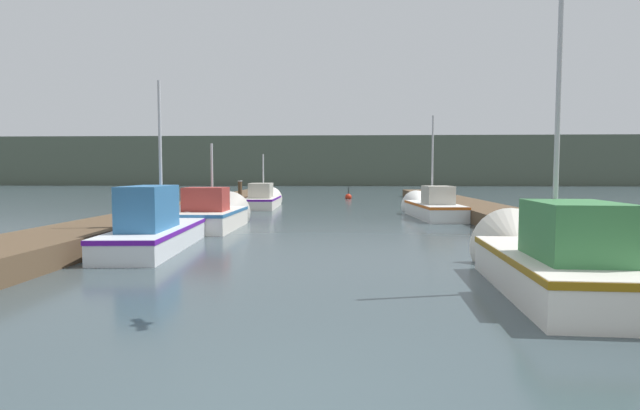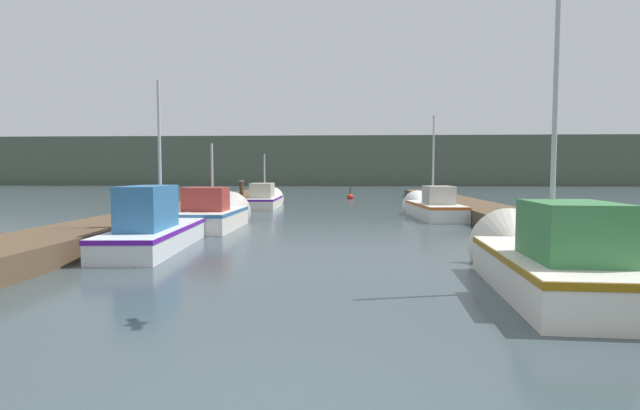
# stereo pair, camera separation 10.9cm
# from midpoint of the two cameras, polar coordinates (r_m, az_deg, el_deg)

# --- Properties ---
(dock_left) EXTENTS (2.22, 40.00, 0.51)m
(dock_left) POSITION_cam_midpoint_polar(r_m,az_deg,el_deg) (20.90, -16.00, -0.87)
(dock_left) COLOR brown
(dock_left) RESTS_ON ground_plane
(dock_right) EXTENTS (2.22, 40.00, 0.51)m
(dock_right) POSITION_cam_midpoint_polar(r_m,az_deg,el_deg) (20.60, 18.83, -1.00)
(dock_right) COLOR brown
(dock_right) RESTS_ON ground_plane
(distant_shore_ridge) EXTENTS (120.00, 16.00, 6.80)m
(distant_shore_ridge) POSITION_cam_midpoint_polar(r_m,az_deg,el_deg) (75.41, 2.37, 4.95)
(distant_shore_ridge) COLOR #4C5647
(distant_shore_ridge) RESTS_ON ground_plane
(fishing_boat_0) EXTENTS (1.99, 4.97, 5.15)m
(fishing_boat_0) POSITION_cam_midpoint_polar(r_m,az_deg,el_deg) (9.09, 24.37, -5.63)
(fishing_boat_0) COLOR silver
(fishing_boat_0) RESTS_ON ground_plane
(fishing_boat_1) EXTENTS (1.83, 6.29, 4.61)m
(fishing_boat_1) POSITION_cam_midpoint_polar(r_m,az_deg,el_deg) (13.65, -17.63, -2.40)
(fishing_boat_1) COLOR silver
(fishing_boat_1) RESTS_ON ground_plane
(fishing_boat_2) EXTENTS (1.81, 4.63, 3.37)m
(fishing_boat_2) POSITION_cam_midpoint_polar(r_m,az_deg,el_deg) (17.54, -12.13, -1.08)
(fishing_boat_2) COLOR silver
(fishing_boat_2) RESTS_ON ground_plane
(fishing_boat_3) EXTENTS (1.89, 5.86, 4.64)m
(fishing_boat_3) POSITION_cam_midpoint_polar(r_m,az_deg,el_deg) (21.70, 12.32, -0.20)
(fishing_boat_3) COLOR silver
(fishing_boat_3) RESTS_ON ground_plane
(fishing_boat_4) EXTENTS (1.69, 5.81, 3.31)m
(fishing_boat_4) POSITION_cam_midpoint_polar(r_m,az_deg,el_deg) (27.40, -6.49, 0.67)
(fishing_boat_4) COLOR silver
(fishing_boat_4) RESTS_ON ground_plane
(mooring_piling_0) EXTENTS (0.26, 0.26, 1.42)m
(mooring_piling_0) POSITION_cam_midpoint_polar(r_m,az_deg,el_deg) (28.15, -9.23, 1.34)
(mooring_piling_0) COLOR #473523
(mooring_piling_0) RESTS_ON ground_plane
(mooring_piling_1) EXTENTS (0.31, 0.31, 1.39)m
(mooring_piling_1) POSITION_cam_midpoint_polar(r_m,az_deg,el_deg) (13.60, -22.23, -1.58)
(mooring_piling_1) COLOR #473523
(mooring_piling_1) RESTS_ON ground_plane
(mooring_piling_2) EXTENTS (0.34, 0.34, 0.98)m
(mooring_piling_2) POSITION_cam_midpoint_polar(r_m,az_deg,el_deg) (19.94, -13.37, -0.35)
(mooring_piling_2) COLOR #473523
(mooring_piling_2) RESTS_ON ground_plane
(channel_buoy) EXTENTS (0.47, 0.47, 0.97)m
(channel_buoy) POSITION_cam_midpoint_polar(r_m,az_deg,el_deg) (35.28, 3.17, 0.93)
(channel_buoy) COLOR red
(channel_buoy) RESTS_ON ground_plane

